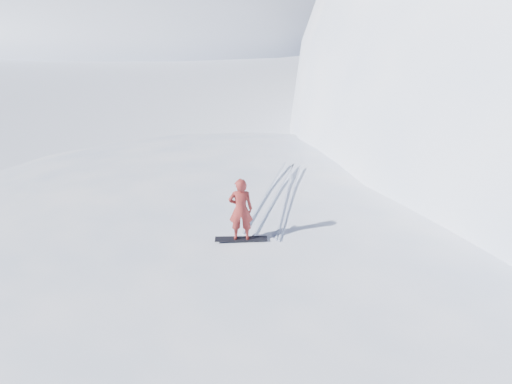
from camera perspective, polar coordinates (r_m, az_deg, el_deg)
ground at (r=14.92m, az=1.40°, el=-15.92°), size 400.00×400.00×0.00m
near_ridge at (r=16.90m, az=8.85°, el=-10.73°), size 36.00×28.00×4.80m
far_ridge_a at (r=103.00m, az=-21.94°, el=17.60°), size 120.00×70.00×28.00m
far_ridge_c at (r=128.72m, az=5.72°, el=20.23°), size 140.00×90.00×36.00m
wind_bumps at (r=16.63m, az=2.70°, el=-11.08°), size 16.00×14.40×1.00m
snowboard at (r=14.57m, az=-1.71°, el=-5.37°), size 1.48×0.95×0.03m
snowboarder at (r=14.12m, az=-1.76°, el=-2.00°), size 0.82×0.72×1.89m
vapor_plume at (r=84.21m, az=-22.02°, el=16.36°), size 11.23×8.98×7.86m
board_tracks at (r=17.27m, az=2.76°, el=-0.32°), size 2.31×5.91×0.04m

